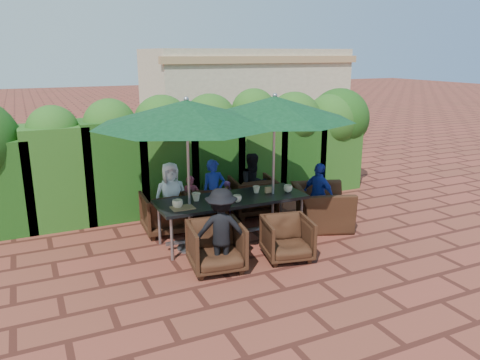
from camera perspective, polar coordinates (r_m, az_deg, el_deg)
name	(u,v)px	position (r m, az deg, el deg)	size (l,w,h in m)	color
ground	(234,245)	(7.85, -0.70, -7.94)	(80.00, 80.00, 0.00)	brown
dining_table	(232,202)	(7.83, -1.01, -2.71)	(2.52, 0.90, 0.75)	black
umbrella_left	(187,113)	(7.17, -6.53, 8.13)	(2.88, 2.88, 2.46)	gray
umbrella_right	(275,108)	(7.76, 4.24, 8.72)	(2.65, 2.65, 2.46)	gray
chair_far_left	(165,210)	(8.37, -9.09, -3.69)	(0.78, 0.73, 0.80)	black
chair_far_mid	(209,202)	(8.84, -3.75, -2.68)	(0.73, 0.68, 0.75)	black
chair_far_right	(253,194)	(9.17, 1.54, -1.71)	(0.81, 0.76, 0.83)	black
chair_near_left	(216,244)	(6.89, -2.92, -7.81)	(0.77, 0.72, 0.79)	black
chair_near_right	(287,236)	(7.28, 5.79, -6.87)	(0.70, 0.66, 0.72)	black
chair_end_right	(322,200)	(8.68, 9.95, -2.45)	(1.11, 0.72, 0.97)	black
adult_far_left	(171,196)	(8.42, -8.41, -1.99)	(0.61, 0.36, 1.23)	white
adult_far_mid	(214,192)	(8.63, -3.19, -1.48)	(0.44, 0.36, 1.22)	#1E32A4
adult_far_right	(254,186)	(8.94, 1.68, -0.72)	(0.61, 0.37, 1.26)	black
adult_near_left	(222,230)	(6.77, -2.27, -6.12)	(0.80, 0.37, 1.25)	black
adult_end_right	(319,195)	(8.60, 9.59, -1.85)	(0.70, 0.35, 1.19)	#1E32A4
child_left	(191,200)	(8.77, -5.96, -2.38)	(0.32, 0.26, 0.89)	#C2445D
child_right	(228,199)	(9.00, -1.44, -2.38)	(0.26, 0.21, 0.73)	purple
pedestrian_a	(221,144)	(11.95, -2.32, 4.45)	(1.59, 0.57, 1.70)	green
pedestrian_b	(241,138)	(12.36, 0.11, 5.16)	(0.89, 0.54, 1.84)	#C2445D
pedestrian_c	(290,139)	(12.91, 6.11, 5.00)	(1.04, 0.48, 1.62)	gray
cup_a	(178,204)	(7.35, -7.62, -2.90)	(0.17, 0.17, 0.13)	beige
cup_b	(196,197)	(7.67, -5.36, -2.06)	(0.14, 0.14, 0.14)	beige
cup_c	(237,199)	(7.58, -0.35, -2.28)	(0.15, 0.15, 0.12)	beige
cup_d	(256,189)	(8.08, 2.00, -1.16)	(0.13, 0.13, 0.12)	beige
cup_e	(288,189)	(8.16, 5.86, -1.04)	(0.16, 0.16, 0.12)	beige
ketchup_bottle	(226,194)	(7.75, -1.67, -1.67)	(0.04, 0.04, 0.17)	#B20C0A
sauce_bottle	(226,193)	(7.80, -1.75, -1.56)	(0.04, 0.04, 0.17)	#4C230C
serving_tray	(183,208)	(7.34, -7.01, -3.38)	(0.35, 0.25, 0.02)	olive
number_block_left	(218,197)	(7.72, -2.70, -2.03)	(0.12, 0.06, 0.10)	tan
number_block_right	(269,190)	(8.09, 3.51, -1.21)	(0.12, 0.06, 0.10)	tan
hedge_wall	(188,144)	(9.55, -6.40, 4.33)	(9.10, 1.60, 2.40)	#13370F
building	(244,101)	(15.10, 0.49, 9.63)	(6.20, 3.08, 3.20)	beige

